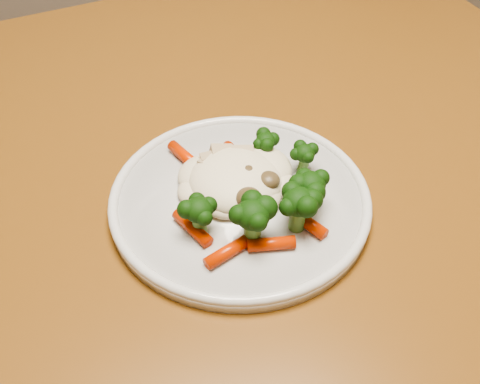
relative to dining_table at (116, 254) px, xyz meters
The scene contains 3 objects.
dining_table is the anchor object (origin of this frame).
plate 0.17m from the dining_table, 25.29° to the right, with size 0.25×0.25×0.01m, color silver.
meal 0.20m from the dining_table, 26.78° to the right, with size 0.16×0.18×0.04m.
Camera 1 is at (0.21, -0.51, 1.18)m, focal length 45.00 mm.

